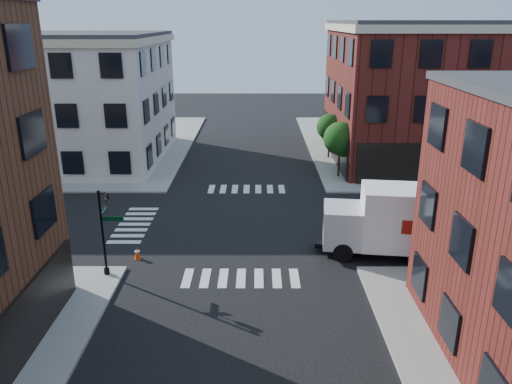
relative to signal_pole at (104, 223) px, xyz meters
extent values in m
plane|color=black|center=(6.72, 6.68, -2.86)|extent=(120.00, 120.00, 0.00)
cube|color=gray|center=(27.72, 27.68, -2.78)|extent=(30.00, 30.00, 0.15)
cube|color=gray|center=(-14.28, 27.68, -2.78)|extent=(30.00, 30.00, 0.15)
cube|color=#4B1812|center=(27.22, 22.68, 3.14)|extent=(25.00, 16.00, 12.00)
cube|color=beige|center=(-12.28, 22.68, 2.64)|extent=(22.00, 16.00, 11.00)
cylinder|color=black|center=(14.22, 16.68, -1.97)|extent=(0.18, 0.18, 1.47)
cylinder|color=black|center=(14.22, 16.68, -1.24)|extent=(0.12, 0.12, 1.47)
sphere|color=#14380F|center=(14.22, 16.68, 0.44)|extent=(2.69, 2.69, 2.69)
sphere|color=#14380F|center=(14.47, 16.58, -0.10)|extent=(1.85, 1.85, 1.85)
cylinder|color=black|center=(14.22, 22.68, -2.04)|extent=(0.18, 0.18, 1.33)
cylinder|color=black|center=(14.22, 22.68, -1.38)|extent=(0.12, 0.12, 1.33)
sphere|color=#14380F|center=(14.22, 22.68, 0.14)|extent=(2.43, 2.43, 2.43)
sphere|color=#14380F|center=(14.47, 22.58, -0.35)|extent=(1.67, 1.67, 1.67)
cylinder|color=black|center=(-0.08, -0.12, -0.56)|extent=(0.12, 0.12, 4.60)
cylinder|color=black|center=(-0.08, -0.12, -2.56)|extent=(0.28, 0.28, 0.30)
cube|color=#053819|center=(0.47, -0.12, 0.29)|extent=(1.10, 0.03, 0.22)
cube|color=#053819|center=(-0.08, 0.43, 0.54)|extent=(0.03, 1.10, 0.22)
imported|color=black|center=(0.27, -0.02, 1.04)|extent=(0.22, 0.18, 1.10)
imported|color=black|center=(-0.18, 0.23, 1.04)|extent=(0.18, 0.22, 1.10)
cube|color=white|center=(16.29, 2.19, -0.61)|extent=(6.47, 3.39, 3.31)
cube|color=#9C160E|center=(16.13, 0.84, -0.61)|extent=(2.34, 0.32, 0.75)
cube|color=#9C160E|center=(16.45, 3.54, -0.61)|extent=(2.34, 0.32, 0.75)
cube|color=silver|center=(12.26, 2.68, -1.20)|extent=(2.43, 2.80, 2.14)
cube|color=black|center=(11.25, 2.80, -0.83)|extent=(0.35, 2.03, 0.96)
cube|color=black|center=(15.02, 2.34, -2.32)|extent=(8.62, 2.08, 0.27)
cylinder|color=black|center=(12.12, 1.56, -2.32)|extent=(1.11, 0.50, 1.07)
cylinder|color=black|center=(12.39, 3.79, -2.32)|extent=(1.11, 0.50, 1.07)
cylinder|color=black|center=(15.94, 1.10, -2.32)|extent=(1.11, 0.50, 1.07)
cylinder|color=black|center=(16.21, 3.33, -2.32)|extent=(1.11, 0.50, 1.07)
cylinder|color=black|center=(18.49, 0.80, -2.32)|extent=(1.11, 0.50, 1.07)
cylinder|color=black|center=(18.76, 3.03, -2.32)|extent=(1.11, 0.50, 1.07)
cube|color=#D04009|center=(1.02, 1.86, -2.84)|extent=(0.40, 0.40, 0.04)
cone|color=#D04009|center=(1.02, 1.86, -2.52)|extent=(0.37, 0.37, 0.67)
cylinder|color=white|center=(1.02, 1.86, -2.43)|extent=(0.26, 0.26, 0.08)
camera|label=1|loc=(7.52, -22.62, 9.45)|focal=35.00mm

